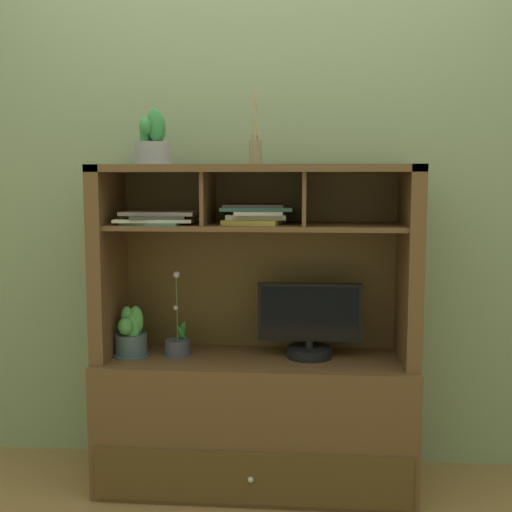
# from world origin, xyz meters

# --- Properties ---
(floor_plane) EXTENTS (6.00, 6.00, 0.02)m
(floor_plane) POSITION_xyz_m (0.00, 0.00, -0.01)
(floor_plane) COLOR #9B7142
(floor_plane) RESTS_ON ground
(back_wall) EXTENTS (6.00, 0.02, 2.80)m
(back_wall) POSITION_xyz_m (0.00, 0.27, 1.40)
(back_wall) COLOR gray
(back_wall) RESTS_ON ground
(media_console) EXTENTS (1.32, 0.50, 1.36)m
(media_console) POSITION_xyz_m (0.00, 0.01, 0.43)
(media_console) COLOR brown
(media_console) RESTS_ON ground
(tv_monitor) EXTENTS (0.44, 0.19, 0.32)m
(tv_monitor) POSITION_xyz_m (0.23, 0.01, 0.70)
(tv_monitor) COLOR black
(tv_monitor) RESTS_ON media_console
(potted_orchid) EXTENTS (0.12, 0.12, 0.36)m
(potted_orchid) POSITION_xyz_m (-0.34, 0.00, 0.60)
(potted_orchid) COLOR #464353
(potted_orchid) RESTS_ON media_console
(potted_fern) EXTENTS (0.16, 0.16, 0.22)m
(potted_fern) POSITION_xyz_m (-0.53, -0.03, 0.65)
(potted_fern) COLOR #43555B
(potted_fern) RESTS_ON media_console
(magazine_stack_left) EXTENTS (0.30, 0.30, 0.08)m
(magazine_stack_left) POSITION_xyz_m (-0.00, 0.01, 1.16)
(magazine_stack_left) COLOR #B6933D
(magazine_stack_left) RESTS_ON media_console
(magazine_stack_centre) EXTENTS (0.33, 0.24, 0.05)m
(magazine_stack_centre) POSITION_xyz_m (-0.40, -0.05, 1.15)
(magazine_stack_centre) COLOR #4A716D
(magazine_stack_centre) RESTS_ON media_console
(diffuser_bottle) EXTENTS (0.05, 0.05, 0.30)m
(diffuser_bottle) POSITION_xyz_m (0.00, -0.03, 1.42)
(diffuser_bottle) COLOR #897B56
(diffuser_bottle) RESTS_ON media_console
(potted_succulent) EXTENTS (0.17, 0.17, 0.23)m
(potted_succulent) POSITION_xyz_m (-0.43, -0.00, 1.46)
(potted_succulent) COLOR gray
(potted_succulent) RESTS_ON media_console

